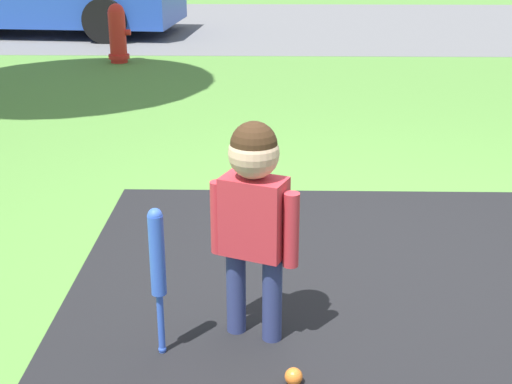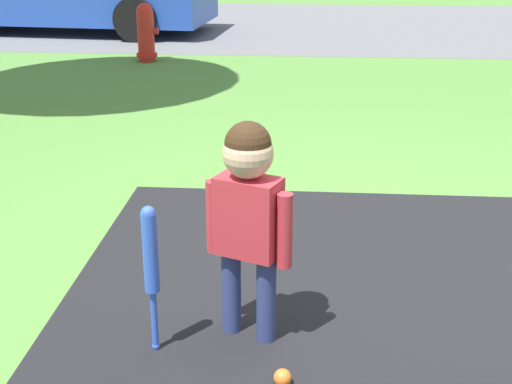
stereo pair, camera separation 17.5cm
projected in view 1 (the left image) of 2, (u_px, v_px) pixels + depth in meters
ground_plane at (388, 259)px, 3.79m from camera, size 60.00×60.00×0.00m
street_strip at (309, 24)px, 12.13m from camera, size 40.00×6.00×0.01m
child at (254, 202)px, 2.88m from camera, size 0.37×0.23×0.96m
baseball_bat at (158, 262)px, 2.82m from camera, size 0.06×0.06×0.65m
sports_ball at (294, 377)px, 2.76m from camera, size 0.07×0.07×0.07m
fire_hydrant at (118, 34)px, 8.82m from camera, size 0.29×0.26×0.72m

